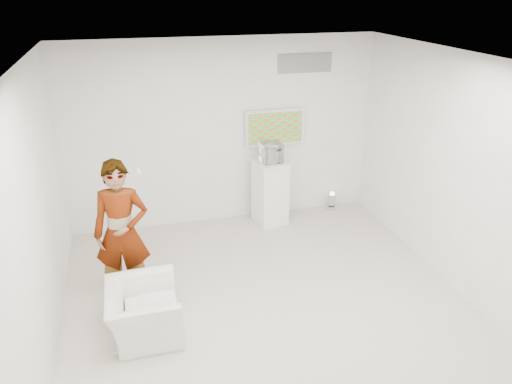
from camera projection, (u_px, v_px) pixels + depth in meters
room at (267, 193)px, 5.77m from camera, size 5.01×5.01×3.00m
tv at (275, 127)px, 8.13m from camera, size 1.00×0.08×0.60m
logo_decal at (305, 63)px, 7.89m from camera, size 0.90×0.02×0.30m
person at (122, 233)px, 6.08m from camera, size 0.74×0.54×1.85m
armchair at (143, 311)px, 5.67m from camera, size 0.80×0.92×0.60m
pedestal at (270, 192)px, 8.22m from camera, size 0.61×0.61×1.07m
floor_uplight at (332, 201)px, 8.84m from camera, size 0.20×0.20×0.31m
vitrine at (271, 152)px, 7.95m from camera, size 0.36×0.36×0.32m
console at (271, 155)px, 7.97m from camera, size 0.13×0.16×0.22m
wii_remote at (138, 171)px, 5.95m from camera, size 0.05×0.13×0.03m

